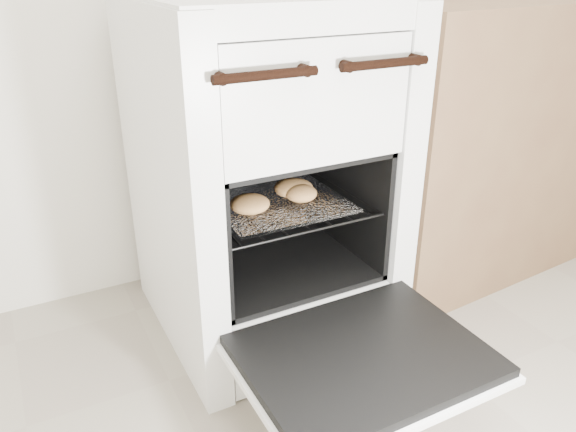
# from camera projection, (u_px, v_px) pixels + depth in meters

# --- Properties ---
(stove) EXTENTS (0.58, 0.64, 0.89)m
(stove) POSITION_uv_depth(u_px,v_px,m) (263.00, 180.00, 1.48)
(stove) COLOR silver
(stove) RESTS_ON ground
(oven_door) EXTENTS (0.52, 0.40, 0.04)m
(oven_door) POSITION_uv_depth(u_px,v_px,m) (363.00, 358.00, 1.19)
(oven_door) COLOR black
(oven_door) RESTS_ON stove
(oven_rack) EXTENTS (0.42, 0.40, 0.01)m
(oven_rack) POSITION_uv_depth(u_px,v_px,m) (274.00, 202.00, 1.45)
(oven_rack) COLOR black
(oven_rack) RESTS_ON stove
(foil_sheet) EXTENTS (0.33, 0.29, 0.01)m
(foil_sheet) POSITION_uv_depth(u_px,v_px,m) (278.00, 203.00, 1.43)
(foil_sheet) COLOR white
(foil_sheet) RESTS_ON oven_rack
(baked_rolls) EXTENTS (0.26, 0.16, 0.04)m
(baked_rolls) POSITION_uv_depth(u_px,v_px,m) (280.00, 195.00, 1.41)
(baked_rolls) COLOR #E29E5A
(baked_rolls) RESTS_ON foil_sheet
(counter) EXTENTS (0.90, 0.64, 0.86)m
(counter) POSITION_uv_depth(u_px,v_px,m) (459.00, 137.00, 1.86)
(counter) COLOR brown
(counter) RESTS_ON ground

